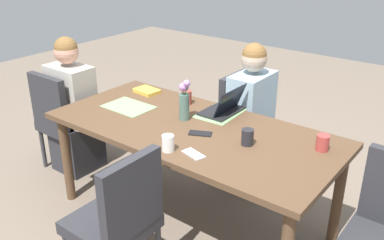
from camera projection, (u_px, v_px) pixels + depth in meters
The scene contains 18 objects.
ground_plane at pixel (192, 217), 3.21m from camera, with size 10.00×10.00×0.00m, color #756656.
dining_table at pixel (192, 137), 2.94m from camera, with size 2.01×0.94×0.75m.
chair_near_left_near at pixel (246, 122), 3.60m from camera, with size 0.44×0.44×0.90m.
person_near_left_near at pixel (250, 123), 3.50m from camera, with size 0.36×0.40×1.19m.
chair_head_right_left_mid at pixel (63, 117), 3.68m from camera, with size 0.44×0.44×0.90m.
person_head_right_left_mid at pixel (74, 113), 3.69m from camera, with size 0.40×0.36×1.19m.
chair_far_left_far at pixel (119, 216), 2.41m from camera, with size 0.44×0.44×0.90m.
flower_vase at pixel (184, 100), 2.96m from camera, with size 0.09×0.08×0.30m.
placemat_near_left_near at pixel (220, 113), 3.12m from camera, with size 0.36×0.26×0.00m, color #7FAD70.
placemat_head_right_left_mid at pixel (128, 107), 3.24m from camera, with size 0.36×0.26×0.00m, color #7FAD70.
laptop_near_left_near at pixel (224, 108), 3.11m from camera, with size 0.22×0.32×0.20m.
coffee_mug_near_left at pixel (247, 137), 2.65m from camera, with size 0.08×0.08×0.10m, color #232328.
coffee_mug_near_right at pixel (323, 143), 2.58m from camera, with size 0.08×0.08×0.10m, color #AD3D38.
coffee_mug_centre_left at pixel (168, 143), 2.57m from camera, with size 0.08×0.08×0.10m, color white.
coffee_mug_centre_right at pixel (187, 97), 3.27m from camera, with size 0.08×0.08×0.11m, color #AD3D38.
book_red_cover at pixel (147, 91), 3.52m from camera, with size 0.20×0.14×0.03m, color gold.
phone_black at pixel (200, 133), 2.80m from camera, with size 0.15×0.07×0.01m, color black.
phone_silver at pixel (194, 154), 2.54m from camera, with size 0.15×0.07×0.01m, color silver.
Camera 1 is at (-1.61, 2.09, 1.97)m, focal length 40.03 mm.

